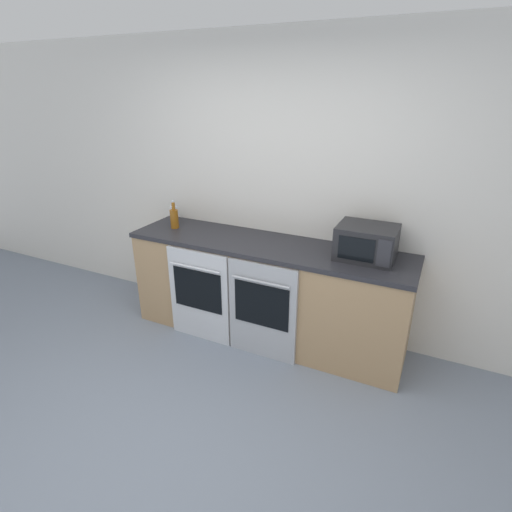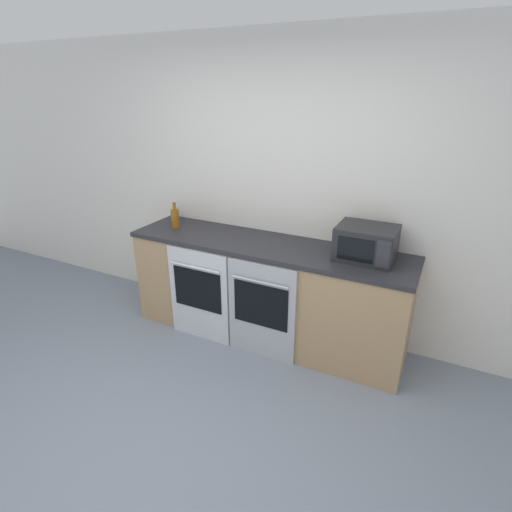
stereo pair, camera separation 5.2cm
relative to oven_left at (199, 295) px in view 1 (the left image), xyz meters
name	(u,v)px [view 1 (the left image)]	position (x,y,z in m)	size (l,w,h in m)	color
ground_plane	(158,466)	(0.51, -1.28, -0.44)	(16.00, 16.00, 0.00)	gray
wall_back	(282,191)	(0.51, 0.65, 0.86)	(10.00, 0.06, 2.60)	silver
counter_back	(266,290)	(0.51, 0.32, 0.02)	(2.50, 0.63, 0.91)	tan
oven_left	(199,295)	(0.00, 0.00, 0.00)	(0.60, 0.06, 0.86)	silver
oven_right	(262,311)	(0.62, 0.00, 0.00)	(0.60, 0.06, 0.86)	#A8AAAF
microwave	(367,242)	(1.34, 0.36, 0.60)	(0.45, 0.36, 0.26)	#232326
bottle_amber	(174,218)	(-0.45, 0.32, 0.57)	(0.08, 0.08, 0.25)	#8C5114
bottle_clear	(174,213)	(-0.58, 0.49, 0.56)	(0.07, 0.07, 0.21)	silver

